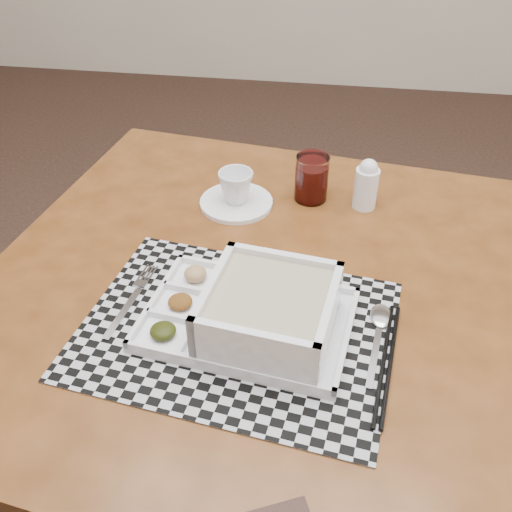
# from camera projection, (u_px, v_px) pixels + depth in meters

# --- Properties ---
(floor) EXTENTS (5.00, 5.00, 0.00)m
(floor) POSITION_uv_depth(u_px,v_px,m) (250.00, 419.00, 1.61)
(floor) COLOR black
(floor) RESTS_ON ground
(dining_table) EXTENTS (1.07, 1.07, 0.71)m
(dining_table) POSITION_uv_depth(u_px,v_px,m) (259.00, 309.00, 1.04)
(dining_table) COLOR #4A270D
(dining_table) RESTS_ON ground
(placemat) EXTENTS (0.52, 0.42, 0.00)m
(placemat) POSITION_uv_depth(u_px,v_px,m) (237.00, 329.00, 0.89)
(placemat) COLOR #B5B5BD
(placemat) RESTS_ON dining_table
(serving_tray) EXTENTS (0.35, 0.26, 0.10)m
(serving_tray) POSITION_uv_depth(u_px,v_px,m) (262.00, 315.00, 0.86)
(serving_tray) COLOR white
(serving_tray) RESTS_ON placemat
(fork) EXTENTS (0.04, 0.19, 0.00)m
(fork) POSITION_uv_depth(u_px,v_px,m) (131.00, 298.00, 0.95)
(fork) COLOR silver
(fork) RESTS_ON placemat
(spoon) EXTENTS (0.04, 0.18, 0.01)m
(spoon) POSITION_uv_depth(u_px,v_px,m) (380.00, 322.00, 0.90)
(spoon) COLOR silver
(spoon) RESTS_ON placemat
(chopsticks) EXTENTS (0.05, 0.24, 0.01)m
(chopsticks) POSITION_uv_depth(u_px,v_px,m) (387.00, 362.00, 0.83)
(chopsticks) COLOR black
(chopsticks) RESTS_ON placemat
(saucer) EXTENTS (0.15, 0.15, 0.01)m
(saucer) POSITION_uv_depth(u_px,v_px,m) (236.00, 203.00, 1.17)
(saucer) COLOR white
(saucer) RESTS_ON dining_table
(cup) EXTENTS (0.09, 0.09, 0.07)m
(cup) POSITION_uv_depth(u_px,v_px,m) (236.00, 187.00, 1.15)
(cup) COLOR white
(cup) RESTS_ON saucer
(juice_glass) EXTENTS (0.07, 0.07, 0.10)m
(juice_glass) POSITION_uv_depth(u_px,v_px,m) (311.00, 180.00, 1.17)
(juice_glass) COLOR white
(juice_glass) RESTS_ON dining_table
(creamer_bottle) EXTENTS (0.05, 0.05, 0.11)m
(creamer_bottle) POSITION_uv_depth(u_px,v_px,m) (366.00, 185.00, 1.14)
(creamer_bottle) COLOR white
(creamer_bottle) RESTS_ON dining_table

